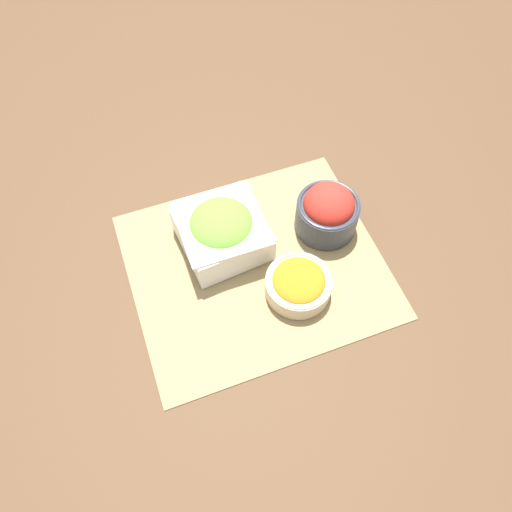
% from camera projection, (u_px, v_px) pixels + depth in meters
% --- Properties ---
extents(ground_plane, '(3.00, 3.00, 0.00)m').
position_uv_depth(ground_plane, '(256.00, 266.00, 0.89)').
color(ground_plane, '#513823').
extents(placemat, '(0.44, 0.38, 0.00)m').
position_uv_depth(placemat, '(256.00, 265.00, 0.89)').
color(placemat, '#937F56').
rests_on(placemat, ground_plane).
extents(lettuce_bowl, '(0.15, 0.15, 0.09)m').
position_uv_depth(lettuce_bowl, '(222.00, 231.00, 0.88)').
color(lettuce_bowl, white).
rests_on(lettuce_bowl, placemat).
extents(carrot_bowl, '(0.11, 0.11, 0.05)m').
position_uv_depth(carrot_bowl, '(298.00, 284.00, 0.84)').
color(carrot_bowl, beige).
rests_on(carrot_bowl, placemat).
extents(tomato_bowl, '(0.11, 0.11, 0.10)m').
position_uv_depth(tomato_bowl, '(328.00, 211.00, 0.89)').
color(tomato_bowl, '#333842').
rests_on(tomato_bowl, placemat).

